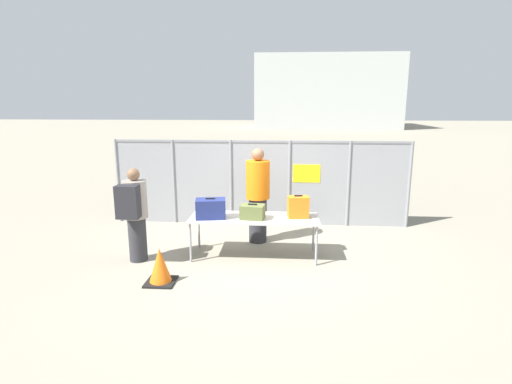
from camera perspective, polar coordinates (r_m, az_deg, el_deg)
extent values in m
plane|color=gray|center=(7.18, -0.44, -9.45)|extent=(120.00, 120.00, 0.00)
cylinder|color=gray|center=(9.67, -19.07, 1.49)|extent=(0.07, 0.07, 1.90)
cylinder|color=gray|center=(9.24, -11.61, 1.44)|extent=(0.07, 0.07, 1.90)
cylinder|color=gray|center=(8.98, -3.56, 1.36)|extent=(0.07, 0.07, 1.90)
cylinder|color=gray|center=(8.90, 4.78, 1.24)|extent=(0.07, 0.07, 1.90)
cylinder|color=gray|center=(9.01, 13.09, 1.10)|extent=(0.07, 0.07, 1.90)
cylinder|color=gray|center=(9.31, 21.04, 0.94)|extent=(0.07, 0.07, 1.90)
cube|color=gray|center=(8.91, 0.59, 1.30)|extent=(6.52, 0.01, 1.90)
cube|color=gray|center=(8.78, 0.60, 7.21)|extent=(6.52, 0.04, 0.04)
cube|color=yellow|center=(8.86, 7.24, 2.64)|extent=(0.60, 0.01, 0.40)
cube|color=#B2B2AD|center=(7.05, -0.25, -3.74)|extent=(2.27, 0.82, 0.02)
cylinder|color=#99999E|center=(6.99, -9.35, -7.16)|extent=(0.04, 0.04, 0.70)
cylinder|color=#99999E|center=(6.84, 8.63, -7.60)|extent=(0.04, 0.04, 0.70)
cylinder|color=#99999E|center=(7.64, -8.16, -5.42)|extent=(0.04, 0.04, 0.70)
cylinder|color=#99999E|center=(7.49, 8.22, -5.78)|extent=(0.04, 0.04, 0.70)
cube|color=navy|center=(7.01, -6.49, -2.37)|extent=(0.56, 0.40, 0.34)
cube|color=black|center=(6.97, -6.53, -0.93)|extent=(0.16, 0.05, 0.02)
cube|color=#566033|center=(6.94, -0.49, -2.85)|extent=(0.44, 0.35, 0.24)
cube|color=black|center=(6.90, -0.49, -1.77)|extent=(0.16, 0.05, 0.02)
cube|color=orange|center=(7.03, 6.04, -2.14)|extent=(0.38, 0.28, 0.38)
cube|color=black|center=(6.98, 6.07, -0.54)|extent=(0.14, 0.04, 0.02)
cylinder|color=#2D2D33|center=(7.27, -16.55, -6.45)|extent=(0.31, 0.31, 0.77)
cylinder|color=gray|center=(7.08, -16.90, -1.00)|extent=(0.40, 0.40, 0.65)
sphere|color=brown|center=(7.00, -17.12, 2.41)|extent=(0.21, 0.21, 0.21)
cube|color=#232328|center=(6.79, -17.84, -1.35)|extent=(0.36, 0.22, 0.54)
cylinder|color=#2D2D33|center=(7.89, 0.25, -4.01)|extent=(0.35, 0.35, 0.88)
cylinder|color=orange|center=(7.70, 0.26, 1.77)|extent=(0.46, 0.46, 0.74)
sphere|color=brown|center=(7.62, 0.26, 5.37)|extent=(0.24, 0.24, 0.24)
cube|color=#4C6B47|center=(11.25, 8.38, 0.96)|extent=(3.30, 1.51, 0.59)
sphere|color=black|center=(10.46, 5.52, -0.75)|extent=(0.59, 0.59, 0.59)
sphere|color=black|center=(12.05, 5.34, 1.02)|extent=(0.59, 0.59, 0.59)
cylinder|color=#59595B|center=(11.35, -2.94, -0.08)|extent=(1.15, 0.06, 0.06)
cube|color=#B2B7B2|center=(48.37, 9.71, 13.76)|extent=(15.45, 11.68, 7.73)
cube|color=black|center=(6.44, -13.43, -12.35)|extent=(0.44, 0.44, 0.03)
cone|color=orange|center=(6.34, -13.55, -10.19)|extent=(0.35, 0.35, 0.55)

